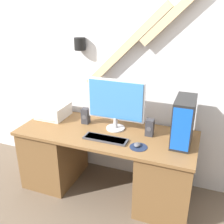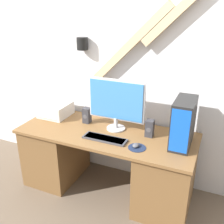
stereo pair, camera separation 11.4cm
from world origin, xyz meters
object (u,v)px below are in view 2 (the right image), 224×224
object	(u,v)px
keyboard	(105,139)
speaker_left	(87,115)
computer_tower	(183,123)
mouse	(136,145)
speaker_right	(150,128)
monitor	(116,102)
printer	(55,110)

from	to	relation	value
keyboard	speaker_left	bearing A→B (deg)	141.42
keyboard	speaker_left	size ratio (longest dim) A/B	2.55
speaker_left	computer_tower	bearing A→B (deg)	-4.31
mouse	speaker_left	world-z (taller)	speaker_left
speaker_right	computer_tower	bearing A→B (deg)	-7.95
mouse	computer_tower	xyz separation A→B (m)	(0.36, 0.21, 0.20)
monitor	speaker_right	world-z (taller)	monitor
speaker_left	speaker_right	bearing A→B (deg)	-2.69
keyboard	speaker_left	world-z (taller)	speaker_left
computer_tower	mouse	bearing A→B (deg)	-149.94
speaker_right	keyboard	bearing A→B (deg)	-147.12
printer	speaker_right	distance (m)	1.13
keyboard	mouse	distance (m)	0.32
keyboard	speaker_right	distance (m)	0.44
printer	speaker_left	distance (m)	0.42
speaker_left	speaker_right	size ratio (longest dim) A/B	1.00
computer_tower	printer	world-z (taller)	computer_tower
keyboard	printer	bearing A→B (deg)	158.81
mouse	speaker_left	size ratio (longest dim) A/B	0.47
mouse	printer	distance (m)	1.12
speaker_left	mouse	bearing A→B (deg)	-23.68
monitor	printer	distance (m)	0.80
speaker_left	speaker_right	distance (m)	0.71
mouse	printer	world-z (taller)	printer
computer_tower	speaker_right	distance (m)	0.34
speaker_right	monitor	bearing A→B (deg)	177.17
speaker_right	printer	bearing A→B (deg)	177.09
printer	speaker_right	bearing A→B (deg)	-2.91
printer	speaker_left	size ratio (longest dim) A/B	1.95
printer	monitor	bearing A→B (deg)	-2.95
mouse	speaker_right	xyz separation A→B (m)	(0.05, 0.25, 0.06)
speaker_right	speaker_left	bearing A→B (deg)	177.31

